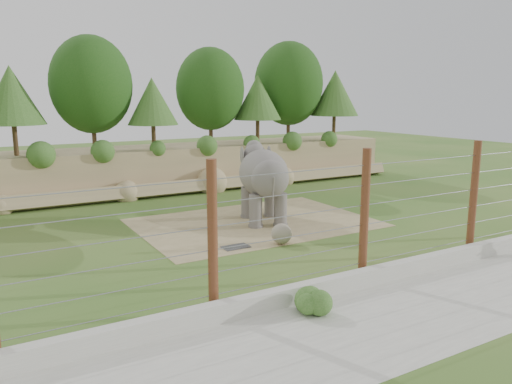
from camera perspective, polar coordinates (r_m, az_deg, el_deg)
ground at (r=19.23m, az=2.99°, el=-5.68°), size 90.00×90.00×0.00m
back_embankment at (r=30.10m, az=-9.31°, el=7.92°), size 30.00×5.52×8.77m
dirt_patch at (r=21.94m, az=-0.17°, el=-3.52°), size 10.00×7.00×0.02m
drain_grate at (r=18.45m, az=-2.33°, el=-6.28°), size 1.00×0.60×0.03m
elephant at (r=21.81m, az=0.85°, el=0.87°), size 2.93×4.49×3.35m
stone_ball at (r=18.78m, az=2.93°, el=-4.79°), size 0.78×0.78×0.78m
retaining_wall at (r=15.42m, az=13.28°, el=-9.28°), size 26.00×0.35×0.50m
walkway at (r=14.23m, az=18.87°, el=-12.40°), size 26.00×4.00×0.01m
barrier_fence at (r=15.26m, az=12.29°, el=-2.57°), size 20.26×0.26×4.00m
walkway_shrub at (r=13.07m, az=6.37°, el=-12.18°), size 0.75×0.75×0.75m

